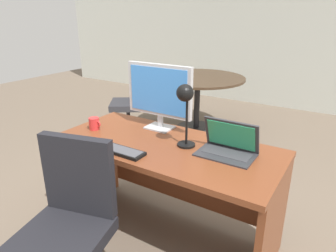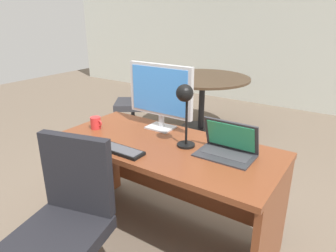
{
  "view_description": "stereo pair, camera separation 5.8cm",
  "coord_description": "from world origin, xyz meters",
  "px_view_note": "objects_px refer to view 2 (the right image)",
  "views": [
    {
      "loc": [
        1.03,
        -1.59,
        1.57
      ],
      "look_at": [
        0.0,
        0.04,
        0.85
      ],
      "focal_mm": 32.72,
      "sensor_mm": 36.0,
      "label": 1
    },
    {
      "loc": [
        1.08,
        -1.56,
        1.57
      ],
      "look_at": [
        0.0,
        0.04,
        0.85
      ],
      "focal_mm": 32.72,
      "sensor_mm": 36.0,
      "label": 2
    }
  ],
  "objects_px": {
    "office_chair": "(67,236)",
    "meeting_chair_near": "(137,106)",
    "desk": "(169,170)",
    "coffee_mug": "(96,123)",
    "meeting_table": "(202,90)",
    "keyboard": "(117,149)",
    "desk_lamp": "(185,102)",
    "laptop": "(228,144)",
    "mouse": "(82,139)",
    "monitor": "(160,92)"
  },
  "relations": [
    {
      "from": "monitor",
      "to": "laptop",
      "type": "relative_size",
      "value": 1.53
    },
    {
      "from": "desk",
      "to": "meeting_table",
      "type": "relative_size",
      "value": 1.23
    },
    {
      "from": "laptop",
      "to": "monitor",
      "type": "bearing_deg",
      "value": 167.65
    },
    {
      "from": "desk",
      "to": "laptop",
      "type": "height_order",
      "value": "laptop"
    },
    {
      "from": "mouse",
      "to": "desk_lamp",
      "type": "height_order",
      "value": "desk_lamp"
    },
    {
      "from": "desk_lamp",
      "to": "meeting_chair_near",
      "type": "height_order",
      "value": "desk_lamp"
    },
    {
      "from": "keyboard",
      "to": "meeting_chair_near",
      "type": "bearing_deg",
      "value": 126.42
    },
    {
      "from": "laptop",
      "to": "meeting_chair_near",
      "type": "relative_size",
      "value": 0.39
    },
    {
      "from": "meeting_chair_near",
      "to": "monitor",
      "type": "bearing_deg",
      "value": -44.75
    },
    {
      "from": "laptop",
      "to": "office_chair",
      "type": "xyz_separation_m",
      "value": [
        -0.6,
        -0.82,
        -0.42
      ]
    },
    {
      "from": "monitor",
      "to": "coffee_mug",
      "type": "xyz_separation_m",
      "value": [
        -0.41,
        -0.28,
        -0.24
      ]
    },
    {
      "from": "desk",
      "to": "monitor",
      "type": "distance_m",
      "value": 0.57
    },
    {
      "from": "desk",
      "to": "office_chair",
      "type": "distance_m",
      "value": 0.8
    },
    {
      "from": "keyboard",
      "to": "meeting_table",
      "type": "bearing_deg",
      "value": 104.64
    },
    {
      "from": "desk",
      "to": "monitor",
      "type": "relative_size",
      "value": 2.88
    },
    {
      "from": "desk",
      "to": "meeting_chair_near",
      "type": "height_order",
      "value": "meeting_chair_near"
    },
    {
      "from": "desk",
      "to": "coffee_mug",
      "type": "relative_size",
      "value": 14.97
    },
    {
      "from": "desk",
      "to": "meeting_chair_near",
      "type": "relative_size",
      "value": 1.73
    },
    {
      "from": "keyboard",
      "to": "mouse",
      "type": "distance_m",
      "value": 0.31
    },
    {
      "from": "office_chair",
      "to": "coffee_mug",
      "type": "bearing_deg",
      "value": 122.26
    },
    {
      "from": "desk_lamp",
      "to": "keyboard",
      "type": "bearing_deg",
      "value": -138.66
    },
    {
      "from": "keyboard",
      "to": "office_chair",
      "type": "height_order",
      "value": "office_chair"
    },
    {
      "from": "monitor",
      "to": "meeting_table",
      "type": "distance_m",
      "value": 1.96
    },
    {
      "from": "office_chair",
      "to": "laptop",
      "type": "bearing_deg",
      "value": 53.89
    },
    {
      "from": "office_chair",
      "to": "desk",
      "type": "bearing_deg",
      "value": 76.45
    },
    {
      "from": "monitor",
      "to": "mouse",
      "type": "height_order",
      "value": "monitor"
    },
    {
      "from": "desk",
      "to": "office_chair",
      "type": "bearing_deg",
      "value": -103.55
    },
    {
      "from": "coffee_mug",
      "to": "monitor",
      "type": "bearing_deg",
      "value": 34.88
    },
    {
      "from": "office_chair",
      "to": "meeting_chair_near",
      "type": "distance_m",
      "value": 2.64
    },
    {
      "from": "monitor",
      "to": "keyboard",
      "type": "bearing_deg",
      "value": -89.37
    },
    {
      "from": "coffee_mug",
      "to": "office_chair",
      "type": "height_order",
      "value": "office_chair"
    },
    {
      "from": "monitor",
      "to": "desk_lamp",
      "type": "relative_size",
      "value": 1.27
    },
    {
      "from": "desk",
      "to": "desk_lamp",
      "type": "bearing_deg",
      "value": -7.34
    },
    {
      "from": "desk",
      "to": "keyboard",
      "type": "height_order",
      "value": "keyboard"
    },
    {
      "from": "office_chair",
      "to": "monitor",
      "type": "bearing_deg",
      "value": 91.01
    },
    {
      "from": "mouse",
      "to": "meeting_table",
      "type": "relative_size",
      "value": 0.06
    },
    {
      "from": "desk",
      "to": "keyboard",
      "type": "distance_m",
      "value": 0.43
    },
    {
      "from": "monitor",
      "to": "keyboard",
      "type": "xyz_separation_m",
      "value": [
        0.01,
        -0.49,
        -0.27
      ]
    },
    {
      "from": "office_chair",
      "to": "meeting_chair_near",
      "type": "xyz_separation_m",
      "value": [
        -1.35,
        2.27,
        -0.03
      ]
    },
    {
      "from": "monitor",
      "to": "laptop",
      "type": "bearing_deg",
      "value": -12.35
    },
    {
      "from": "coffee_mug",
      "to": "meeting_table",
      "type": "distance_m",
      "value": 2.12
    },
    {
      "from": "desk_lamp",
      "to": "meeting_table",
      "type": "height_order",
      "value": "desk_lamp"
    },
    {
      "from": "coffee_mug",
      "to": "meeting_table",
      "type": "relative_size",
      "value": 0.08
    },
    {
      "from": "mouse",
      "to": "coffee_mug",
      "type": "bearing_deg",
      "value": 114.48
    },
    {
      "from": "desk_lamp",
      "to": "meeting_table",
      "type": "bearing_deg",
      "value": 114.74
    },
    {
      "from": "laptop",
      "to": "meeting_chair_near",
      "type": "distance_m",
      "value": 2.47
    },
    {
      "from": "laptop",
      "to": "mouse",
      "type": "xyz_separation_m",
      "value": [
        -0.91,
        -0.38,
        -0.05
      ]
    },
    {
      "from": "monitor",
      "to": "meeting_table",
      "type": "bearing_deg",
      "value": 108.21
    },
    {
      "from": "mouse",
      "to": "meeting_table",
      "type": "distance_m",
      "value": 2.36
    },
    {
      "from": "coffee_mug",
      "to": "meeting_chair_near",
      "type": "xyz_separation_m",
      "value": [
        -0.93,
        1.6,
        -0.43
      ]
    }
  ]
}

